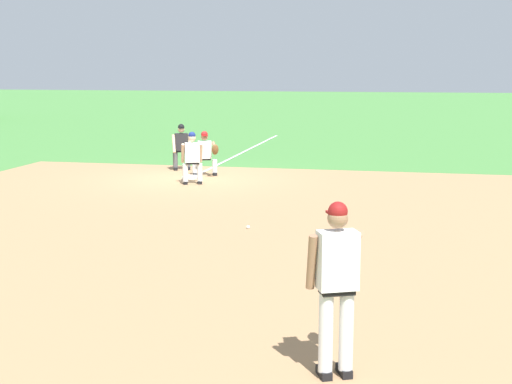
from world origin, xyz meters
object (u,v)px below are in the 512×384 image
(baserunner, at_px, (192,156))
(baseball, at_px, (248,227))
(first_base_bag, at_px, (190,177))
(umpire, at_px, (181,145))
(pitcher, at_px, (337,278))
(first_baseman, at_px, (205,152))

(baserunner, bearing_deg, baseball, -151.85)
(first_base_bag, distance_m, baseball, 6.82)
(first_base_bag, bearing_deg, umpire, 25.36)
(first_base_bag, relative_size, pitcher, 0.20)
(baseball, distance_m, first_baseman, 7.30)
(first_baseman, relative_size, baserunner, 0.92)
(first_base_bag, distance_m, first_baseman, 0.98)
(pitcher, bearing_deg, baserunner, 23.84)
(baseball, xyz_separation_m, first_baseman, (6.70, 2.82, 0.69))
(baseball, height_order, pitcher, pitcher)
(pitcher, relative_size, baserunner, 1.27)
(first_base_bag, xyz_separation_m, baserunner, (-0.95, -0.37, 0.75))
(baserunner, distance_m, umpire, 2.89)
(first_base_bag, xyz_separation_m, umpire, (1.69, 0.80, 0.75))
(first_base_bag, relative_size, baseball, 5.14)
(umpire, bearing_deg, first_base_bag, -154.64)
(pitcher, bearing_deg, umpire, 23.86)
(baserunner, relative_size, umpire, 1.00)
(first_base_bag, xyz_separation_m, pitcher, (-12.64, -5.54, 1.01))
(pitcher, xyz_separation_m, first_baseman, (13.27, 5.25, -0.33))
(umpire, bearing_deg, baseball, -153.25)
(pitcher, bearing_deg, baseball, 20.27)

